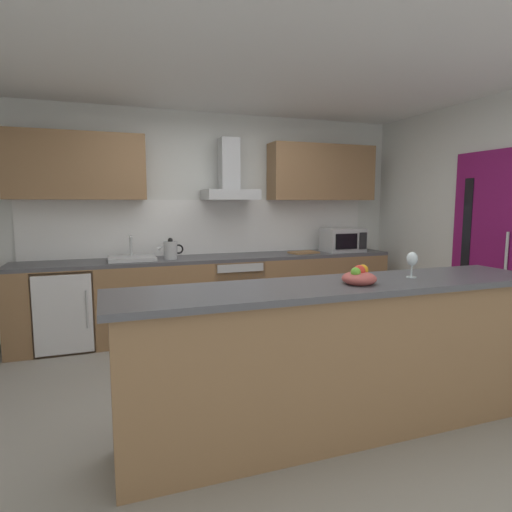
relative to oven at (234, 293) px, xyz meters
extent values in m
cube|color=gray|center=(-0.21, -1.60, -0.47)|extent=(5.98, 4.89, 0.02)
cube|color=white|center=(-0.21, -1.60, 2.15)|extent=(5.98, 4.89, 0.02)
cube|color=silver|center=(-0.21, 0.41, 0.84)|extent=(5.98, 0.12, 2.60)
cube|color=silver|center=(2.34, -1.60, 0.84)|extent=(0.12, 4.89, 2.60)
cube|color=white|center=(-0.21, 0.33, 0.77)|extent=(4.23, 0.02, 0.66)
cube|color=olive|center=(-0.21, 0.03, -0.03)|extent=(4.38, 0.60, 0.86)
cube|color=#4C4C51|center=(-0.21, 0.03, 0.42)|extent=(4.38, 0.60, 0.04)
cube|color=olive|center=(0.00, -2.44, 0.03)|extent=(2.87, 0.52, 0.97)
cube|color=#4C4C51|center=(0.00, -2.44, 0.53)|extent=(2.97, 0.64, 0.04)
cube|color=olive|center=(-1.67, 0.18, 1.45)|extent=(1.40, 0.32, 0.70)
cube|color=olive|center=(1.25, 0.18, 1.45)|extent=(1.40, 0.32, 0.70)
cube|color=#7A1456|center=(2.26, -1.50, 0.56)|extent=(0.04, 0.85, 2.05)
cube|color=black|center=(2.24, -1.26, 0.67)|extent=(0.01, 0.11, 1.31)
cylinder|color=#B7BABC|center=(2.22, -1.77, 0.56)|extent=(0.03, 0.03, 0.45)
cube|color=slate|center=(0.00, 0.01, 0.00)|extent=(0.60, 0.56, 0.80)
cube|color=black|center=(0.00, -0.29, -0.06)|extent=(0.50, 0.02, 0.48)
cube|color=#B7BABC|center=(0.00, -0.29, 0.34)|extent=(0.54, 0.02, 0.09)
cylinder|color=#B7BABC|center=(0.00, -0.32, 0.18)|extent=(0.49, 0.02, 0.02)
cube|color=white|center=(-1.84, 0.01, -0.04)|extent=(0.58, 0.56, 0.85)
cube|color=silver|center=(-1.84, -0.28, -0.04)|extent=(0.55, 0.02, 0.80)
cylinder|color=#B7BABC|center=(-1.62, -0.30, 0.01)|extent=(0.02, 0.02, 0.38)
cube|color=#B7BABC|center=(1.46, -0.02, 0.59)|extent=(0.50, 0.36, 0.30)
cube|color=black|center=(1.40, -0.21, 0.59)|extent=(0.30, 0.02, 0.19)
cube|color=black|center=(1.64, -0.21, 0.59)|extent=(0.10, 0.01, 0.21)
cube|color=silver|center=(-1.15, 0.01, 0.46)|extent=(0.50, 0.40, 0.04)
cylinder|color=#B7BABC|center=(-1.15, 0.13, 0.57)|extent=(0.03, 0.03, 0.26)
cylinder|color=#B7BABC|center=(-1.15, 0.05, 0.69)|extent=(0.03, 0.16, 0.03)
cylinder|color=#B7BABC|center=(-0.74, -0.03, 0.54)|extent=(0.15, 0.15, 0.20)
sphere|color=black|center=(-0.74, -0.03, 0.65)|extent=(0.06, 0.06, 0.06)
cone|color=#B7BABC|center=(-0.84, -0.03, 0.58)|extent=(0.09, 0.04, 0.07)
torus|color=black|center=(-0.65, -0.03, 0.55)|extent=(0.11, 0.02, 0.11)
cube|color=#B7BABC|center=(0.00, 0.11, 1.16)|extent=(0.62, 0.45, 0.12)
cube|color=#B7BABC|center=(0.00, 0.16, 1.52)|extent=(0.22, 0.22, 0.60)
cylinder|color=silver|center=(0.56, -2.42, 0.56)|extent=(0.07, 0.07, 0.01)
cylinder|color=silver|center=(0.56, -2.42, 0.61)|extent=(0.01, 0.01, 0.09)
ellipsoid|color=silver|center=(0.56, -2.42, 0.68)|extent=(0.08, 0.08, 0.10)
ellipsoid|color=#B24C47|center=(0.08, -2.51, 0.59)|extent=(0.22, 0.22, 0.09)
sphere|color=#66B233|center=(0.04, -2.53, 0.63)|extent=(0.06, 0.06, 0.06)
sphere|color=orange|center=(0.13, -2.48, 0.64)|extent=(0.07, 0.07, 0.07)
sphere|color=red|center=(0.08, -2.51, 0.64)|extent=(0.08, 0.08, 0.08)
cube|color=#9E7247|center=(0.91, -0.02, 0.45)|extent=(0.37, 0.27, 0.02)
camera|label=1|loc=(-1.45, -4.82, 1.07)|focal=30.12mm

